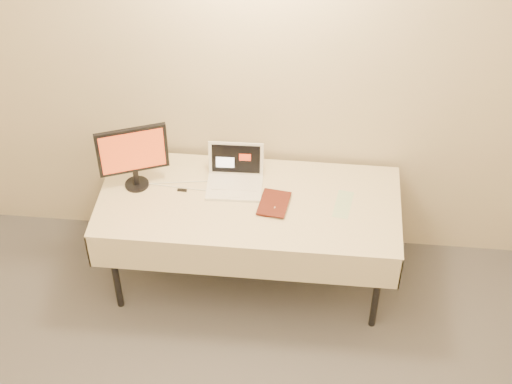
# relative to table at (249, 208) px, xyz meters

# --- Properties ---
(back_wall) EXTENTS (4.00, 0.10, 2.70)m
(back_wall) POSITION_rel_table_xyz_m (0.00, 0.45, 0.67)
(back_wall) COLOR beige
(back_wall) RESTS_ON ground
(table) EXTENTS (1.86, 0.81, 0.74)m
(table) POSITION_rel_table_xyz_m (0.00, 0.00, 0.00)
(table) COLOR black
(table) RESTS_ON ground
(laptop) EXTENTS (0.35, 0.30, 0.24)m
(laptop) POSITION_rel_table_xyz_m (-0.10, 0.16, 0.12)
(laptop) COLOR white
(laptop) RESTS_ON table
(monitor) EXTENTS (0.41, 0.20, 0.44)m
(monitor) POSITION_rel_table_xyz_m (-0.71, 0.07, 0.32)
(monitor) COLOR black
(monitor) RESTS_ON table
(book) EXTENTS (0.18, 0.05, 0.23)m
(book) POSITION_rel_table_xyz_m (0.07, -0.02, 0.18)
(book) COLOR maroon
(book) RESTS_ON table
(alarm_clock) EXTENTS (0.14, 0.09, 0.06)m
(alarm_clock) POSITION_rel_table_xyz_m (-0.16, 0.30, 0.09)
(alarm_clock) COLOR black
(alarm_clock) RESTS_ON table
(clicker) EXTENTS (0.06, 0.10, 0.02)m
(clicker) POSITION_rel_table_xyz_m (0.16, -0.07, 0.07)
(clicker) COLOR silver
(clicker) RESTS_ON table
(paper_form) EXTENTS (0.13, 0.26, 0.00)m
(paper_form) POSITION_rel_table_xyz_m (0.58, 0.02, 0.06)
(paper_form) COLOR #C3E6B7
(paper_form) RESTS_ON table
(usb_dongle) EXTENTS (0.06, 0.02, 0.01)m
(usb_dongle) POSITION_rel_table_xyz_m (-0.42, 0.05, 0.07)
(usb_dongle) COLOR black
(usb_dongle) RESTS_ON table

